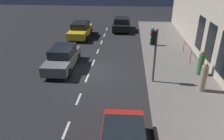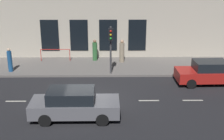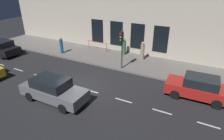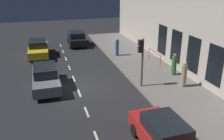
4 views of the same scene
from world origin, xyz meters
TOP-DOWN VIEW (x-y plane):
  - ground_plane at (0.00, 0.00)m, footprint 60.00×60.00m
  - sidewalk at (6.25, 0.00)m, footprint 4.50×32.00m
  - building_facade at (8.80, 0.00)m, footprint 0.65×32.00m
  - lane_centre_line at (0.00, -1.00)m, footprint 0.12×27.20m
  - traffic_light at (4.25, -1.39)m, footprint 0.48×0.32m
  - parked_car_0 at (2.68, -7.85)m, footprint 1.90×4.12m
  - parked_car_1 at (-2.08, 0.55)m, footprint 1.88×4.56m
  - pedestrian_0 at (7.15, -2.31)m, footprint 0.53×0.53m
  - pedestrian_1 at (4.92, 5.96)m, footprint 0.46×0.46m
  - pedestrian_2 at (7.65, -0.12)m, footprint 0.52×0.52m
  - red_railing at (7.53, 3.10)m, footprint 0.05×2.40m

SIDE VIEW (x-z plane):
  - ground_plane at x=0.00m, z-range 0.00..0.00m
  - lane_centre_line at x=0.00m, z-range 0.00..0.01m
  - sidewalk at x=6.25m, z-range 0.00..0.15m
  - parked_car_0 at x=2.68m, z-range 0.00..1.58m
  - parked_car_1 at x=-2.08m, z-range 0.00..1.58m
  - red_railing at x=7.53m, z-range 0.40..1.38m
  - pedestrian_2 at x=7.65m, z-range 0.08..1.81m
  - pedestrian_1 at x=4.92m, z-range 0.10..1.86m
  - pedestrian_0 at x=7.15m, z-range 0.08..1.91m
  - traffic_light at x=4.25m, z-range 0.84..4.27m
  - building_facade at x=8.80m, z-range -0.01..6.50m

